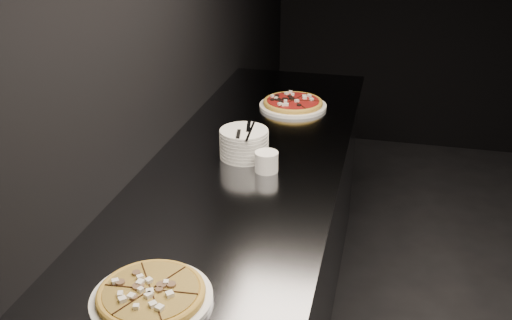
% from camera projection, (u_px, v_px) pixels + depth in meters
% --- Properties ---
extents(wall_left, '(0.02, 5.00, 2.80)m').
position_uv_depth(wall_left, '(150.00, 32.00, 2.10)').
color(wall_left, black).
rests_on(wall_left, floor).
extents(counter, '(0.74, 2.44, 0.92)m').
position_uv_depth(counter, '(249.00, 257.00, 2.43)').
color(counter, slate).
rests_on(counter, floor).
extents(pizza_mushroom, '(0.31, 0.31, 0.04)m').
position_uv_depth(pizza_mushroom, '(151.00, 295.00, 1.45)').
color(pizza_mushroom, white).
rests_on(pizza_mushroom, counter).
extents(pizza_tomato, '(0.32, 0.32, 0.04)m').
position_uv_depth(pizza_tomato, '(293.00, 103.00, 2.76)').
color(pizza_tomato, white).
rests_on(pizza_tomato, counter).
extents(plate_stack, '(0.19, 0.19, 0.11)m').
position_uv_depth(plate_stack, '(244.00, 143.00, 2.23)').
color(plate_stack, white).
rests_on(plate_stack, counter).
extents(cutlery, '(0.07, 0.20, 0.01)m').
position_uv_depth(cutlery, '(245.00, 131.00, 2.19)').
color(cutlery, silver).
rests_on(cutlery, plate_stack).
extents(ramekin, '(0.09, 0.09, 0.08)m').
position_uv_depth(ramekin, '(266.00, 161.00, 2.12)').
color(ramekin, white).
rests_on(ramekin, counter).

